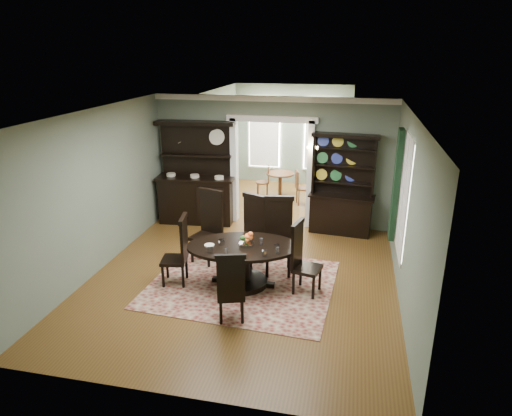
{
  "coord_description": "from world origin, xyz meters",
  "views": [
    {
      "loc": [
        1.82,
        -7.17,
        4.02
      ],
      "look_at": [
        0.14,
        0.6,
        1.21
      ],
      "focal_mm": 32.0,
      "sensor_mm": 36.0,
      "label": 1
    }
  ],
  "objects": [
    {
      "name": "right_window",
      "position": [
        2.69,
        0.93,
        1.6
      ],
      "size": [
        0.15,
        1.47,
        2.12
      ],
      "color": "white",
      "rests_on": "wall_right"
    },
    {
      "name": "parlor",
      "position": [
        0.0,
        5.53,
        1.52
      ],
      "size": [
        3.51,
        3.5,
        3.01
      ],
      "color": "brown",
      "rests_on": "ground"
    },
    {
      "name": "chair_end_left",
      "position": [
        -1.03,
        -0.32,
        0.67
      ],
      "size": [
        0.52,
        0.54,
        1.28
      ],
      "rotation": [
        0.0,
        0.0,
        1.75
      ],
      "color": "black",
      "rests_on": "rug"
    },
    {
      "name": "parlor_chair_left",
      "position": [
        -0.54,
        4.92,
        0.48
      ],
      "size": [
        0.4,
        0.39,
        0.9
      ],
      "rotation": [
        0.0,
        0.0,
        1.73
      ],
      "color": "#592E19",
      "rests_on": "parlor_floor"
    },
    {
      "name": "parlor_chair_right",
      "position": [
        0.52,
        4.5,
        0.5
      ],
      "size": [
        0.43,
        0.42,
        0.93
      ],
      "rotation": [
        0.0,
        0.0,
        -1.24
      ],
      "color": "#592E19",
      "rests_on": "parlor_floor"
    },
    {
      "name": "chair_far_right",
      "position": [
        0.58,
        0.57,
        0.76
      ],
      "size": [
        0.62,
        0.59,
        1.45
      ],
      "rotation": [
        0.0,
        0.0,
        3.32
      ],
      "color": "black",
      "rests_on": "rug"
    },
    {
      "name": "sideboard",
      "position": [
        -1.77,
        2.72,
        0.84
      ],
      "size": [
        1.89,
        0.82,
        2.42
      ],
      "rotation": [
        0.0,
        0.0,
        0.09
      ],
      "color": "black",
      "rests_on": "floor"
    },
    {
      "name": "parlor_table",
      "position": [
        -0.11,
        4.95,
        0.47
      ],
      "size": [
        0.78,
        0.78,
        0.72
      ],
      "color": "#592E19",
      "rests_on": "parlor_floor"
    },
    {
      "name": "welsh_dresser",
      "position": [
        1.65,
        2.75,
        0.82
      ],
      "size": [
        1.49,
        0.67,
        2.26
      ],
      "rotation": [
        0.0,
        0.0,
        -0.1
      ],
      "color": "black",
      "rests_on": "floor"
    },
    {
      "name": "dining_table",
      "position": [
        0.07,
        -0.14,
        0.54
      ],
      "size": [
        2.16,
        2.14,
        0.77
      ],
      "rotation": [
        0.0,
        0.0,
        0.21
      ],
      "color": "black",
      "rests_on": "rug"
    },
    {
      "name": "rug",
      "position": [
        0.04,
        -0.12,
        0.01
      ],
      "size": [
        3.34,
        2.86,
        0.01
      ],
      "primitive_type": "cube",
      "rotation": [
        0.0,
        0.0,
        -0.06
      ],
      "color": "maroon",
      "rests_on": "floor"
    },
    {
      "name": "chair_far_left",
      "position": [
        -0.83,
        0.76,
        0.75
      ],
      "size": [
        0.66,
        0.64,
        1.43
      ],
      "rotation": [
        0.0,
        0.0,
        2.83
      ],
      "color": "black",
      "rests_on": "rug"
    },
    {
      "name": "centerpiece",
      "position": [
        0.13,
        -0.14,
        0.83
      ],
      "size": [
        1.35,
        0.87,
        0.22
      ],
      "color": "silver",
      "rests_on": "dining_table"
    },
    {
      "name": "chair_end_right",
      "position": [
        1.1,
        -0.14,
        0.67
      ],
      "size": [
        0.55,
        0.56,
        1.28
      ],
      "rotation": [
        0.0,
        0.0,
        -1.8
      ],
      "color": "black",
      "rests_on": "rug"
    },
    {
      "name": "room",
      "position": [
        0.0,
        0.04,
        1.58
      ],
      "size": [
        5.51,
        6.01,
        3.01
      ],
      "color": "brown",
      "rests_on": "ground"
    },
    {
      "name": "chair_near",
      "position": [
        0.17,
        -1.32,
        0.62
      ],
      "size": [
        0.54,
        0.52,
        1.19
      ],
      "rotation": [
        0.0,
        0.0,
        0.28
      ],
      "color": "black",
      "rests_on": "rug"
    },
    {
      "name": "chair_far_mid",
      "position": [
        0.03,
        0.77,
        0.73
      ],
      "size": [
        0.66,
        0.64,
        1.38
      ],
      "rotation": [
        0.0,
        0.0,
        2.75
      ],
      "color": "black",
      "rests_on": "rug"
    },
    {
      "name": "doorway_trim",
      "position": [
        0.0,
        3.0,
        1.62
      ],
      "size": [
        2.08,
        0.25,
        2.57
      ],
      "color": "white",
      "rests_on": "floor"
    },
    {
      "name": "wall_sconce",
      "position": [
        0.95,
        2.85,
        1.89
      ],
      "size": [
        0.27,
        0.21,
        0.21
      ],
      "color": "#AF922E",
      "rests_on": "back_wall_right"
    }
  ]
}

